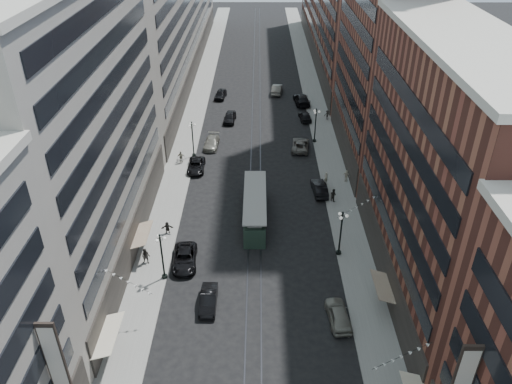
{
  "coord_description": "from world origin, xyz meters",
  "views": [
    {
      "loc": [
        0.39,
        -10.92,
        34.56
      ],
      "look_at": [
        0.14,
        36.94,
        5.0
      ],
      "focal_mm": 35.0,
      "sensor_mm": 36.0,
      "label": 1
    }
  ],
  "objects_px": {
    "car_9": "(220,94)",
    "car_12": "(302,99)",
    "pedestrian_8": "(326,178)",
    "car_2": "(185,258)",
    "car_extra_0": "(305,116)",
    "streetcar": "(255,209)",
    "lamppost_se_far": "(341,232)",
    "pedestrian_6": "(181,157)",
    "pedestrian_9": "(327,115)",
    "car_11": "(300,145)",
    "car_7": "(196,166)",
    "lamppost_sw_mid": "(193,138)",
    "pedestrian_2": "(146,256)",
    "car_13": "(230,117)",
    "car_14": "(277,89)",
    "car_8": "(212,143)",
    "lamppost_se_mid": "(315,124)",
    "pedestrian_5": "(167,228)",
    "pedestrian_extra_1": "(346,176)",
    "car_10": "(319,188)",
    "pedestrian_7": "(333,195)",
    "car_5": "(209,300)",
    "lamppost_sw_far": "(162,255)",
    "car_4": "(338,314)"
  },
  "relations": [
    {
      "from": "car_9",
      "to": "car_extra_0",
      "type": "bearing_deg",
      "value": -26.44
    },
    {
      "from": "car_9",
      "to": "car_12",
      "type": "bearing_deg",
      "value": -2.89
    },
    {
      "from": "pedestrian_2",
      "to": "pedestrian_9",
      "type": "xyz_separation_m",
      "value": [
        23.67,
        38.33,
        -0.09
      ]
    },
    {
      "from": "lamppost_sw_mid",
      "to": "car_2",
      "type": "xyz_separation_m",
      "value": [
        1.79,
        -24.63,
        -2.35
      ]
    },
    {
      "from": "lamppost_sw_far",
      "to": "pedestrian_extra_1",
      "type": "xyz_separation_m",
      "value": [
        21.51,
        19.71,
        -2.13
      ]
    },
    {
      "from": "lamppost_se_mid",
      "to": "pedestrian_5",
      "type": "bearing_deg",
      "value": -128.41
    },
    {
      "from": "pedestrian_8",
      "to": "car_2",
      "type": "bearing_deg",
      "value": 26.94
    },
    {
      "from": "car_13",
      "to": "car_14",
      "type": "distance_m",
      "value": 16.05
    },
    {
      "from": "pedestrian_9",
      "to": "pedestrian_extra_1",
      "type": "relative_size",
      "value": 1.02
    },
    {
      "from": "lamppost_se_far",
      "to": "car_5",
      "type": "xyz_separation_m",
      "value": [
        -13.54,
        -7.81,
        -2.37
      ]
    },
    {
      "from": "pedestrian_6",
      "to": "pedestrian_9",
      "type": "distance_m",
      "value": 27.83
    },
    {
      "from": "car_7",
      "to": "pedestrian_extra_1",
      "type": "height_order",
      "value": "pedestrian_extra_1"
    },
    {
      "from": "lamppost_se_far",
      "to": "car_2",
      "type": "xyz_separation_m",
      "value": [
        -16.61,
        -1.63,
        -2.35
      ]
    },
    {
      "from": "lamppost_se_mid",
      "to": "pedestrian_5",
      "type": "distance_m",
      "value": 31.1
    },
    {
      "from": "car_14",
      "to": "pedestrian_6",
      "type": "bearing_deg",
      "value": 69.82
    },
    {
      "from": "lamppost_se_far",
      "to": "car_2",
      "type": "distance_m",
      "value": 16.85
    },
    {
      "from": "lamppost_sw_mid",
      "to": "pedestrian_extra_1",
      "type": "height_order",
      "value": "lamppost_sw_mid"
    },
    {
      "from": "car_5",
      "to": "pedestrian_8",
      "type": "xyz_separation_m",
      "value": [
        13.84,
        23.0,
        0.23
      ]
    },
    {
      "from": "car_4",
      "to": "lamppost_se_far",
      "type": "bearing_deg",
      "value": -102.87
    },
    {
      "from": "car_2",
      "to": "pedestrian_6",
      "type": "bearing_deg",
      "value": 94.71
    },
    {
      "from": "pedestrian_7",
      "to": "pedestrian_9",
      "type": "height_order",
      "value": "pedestrian_7"
    },
    {
      "from": "lamppost_sw_far",
      "to": "car_13",
      "type": "height_order",
      "value": "lamppost_sw_far"
    },
    {
      "from": "car_8",
      "to": "car_12",
      "type": "height_order",
      "value": "car_12"
    },
    {
      "from": "pedestrian_7",
      "to": "car_12",
      "type": "bearing_deg",
      "value": -36.14
    },
    {
      "from": "car_12",
      "to": "car_extra_0",
      "type": "xyz_separation_m",
      "value": [
        0.07,
        -7.46,
        -0.14
      ]
    },
    {
      "from": "pedestrian_extra_1",
      "to": "car_11",
      "type": "bearing_deg",
      "value": 149.1
    },
    {
      "from": "lamppost_sw_mid",
      "to": "car_9",
      "type": "height_order",
      "value": "lamppost_sw_mid"
    },
    {
      "from": "lamppost_se_far",
      "to": "car_10",
      "type": "distance_m",
      "value": 13.03
    },
    {
      "from": "car_5",
      "to": "car_7",
      "type": "distance_m",
      "value": 27.06
    },
    {
      "from": "car_5",
      "to": "car_extra_0",
      "type": "xyz_separation_m",
      "value": [
        12.74,
        44.5,
        0.02
      ]
    },
    {
      "from": "car_14",
      "to": "lamppost_se_mid",
      "type": "bearing_deg",
      "value": 110.61
    },
    {
      "from": "lamppost_se_far",
      "to": "car_extra_0",
      "type": "distance_m",
      "value": 36.78
    },
    {
      "from": "car_11",
      "to": "car_14",
      "type": "bearing_deg",
      "value": -76.76
    },
    {
      "from": "car_11",
      "to": "car_7",
      "type": "bearing_deg",
      "value": 30.22
    },
    {
      "from": "pedestrian_9",
      "to": "pedestrian_8",
      "type": "bearing_deg",
      "value": -75.59
    },
    {
      "from": "pedestrian_5",
      "to": "pedestrian_9",
      "type": "height_order",
      "value": "pedestrian_9"
    },
    {
      "from": "streetcar",
      "to": "car_9",
      "type": "bearing_deg",
      "value": 99.61
    },
    {
      "from": "pedestrian_5",
      "to": "pedestrian_extra_1",
      "type": "xyz_separation_m",
      "value": [
        22.38,
        12.02,
        0.07
      ]
    },
    {
      "from": "streetcar",
      "to": "pedestrian_7",
      "type": "bearing_deg",
      "value": 21.73
    },
    {
      "from": "pedestrian_6",
      "to": "car_8",
      "type": "bearing_deg",
      "value": -126.74
    },
    {
      "from": "lamppost_se_mid",
      "to": "pedestrian_6",
      "type": "bearing_deg",
      "value": -160.34
    },
    {
      "from": "car_14",
      "to": "pedestrian_extra_1",
      "type": "relative_size",
      "value": 3.13
    },
    {
      "from": "car_5",
      "to": "car_10",
      "type": "distance_m",
      "value": 24.22
    },
    {
      "from": "pedestrian_2",
      "to": "car_extra_0",
      "type": "distance_m",
      "value": 43.27
    },
    {
      "from": "car_9",
      "to": "lamppost_sw_mid",
      "type": "bearing_deg",
      "value": -88.16
    },
    {
      "from": "pedestrian_7",
      "to": "pedestrian_8",
      "type": "xyz_separation_m",
      "value": [
        -0.42,
        4.46,
        -0.05
      ]
    },
    {
      "from": "streetcar",
      "to": "pedestrian_7",
      "type": "height_order",
      "value": "streetcar"
    },
    {
      "from": "lamppost_se_far",
      "to": "car_2",
      "type": "bearing_deg",
      "value": -174.39
    },
    {
      "from": "car_13",
      "to": "car_2",
      "type": "bearing_deg",
      "value": -89.66
    },
    {
      "from": "streetcar",
      "to": "car_9",
      "type": "height_order",
      "value": "streetcar"
    }
  ]
}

